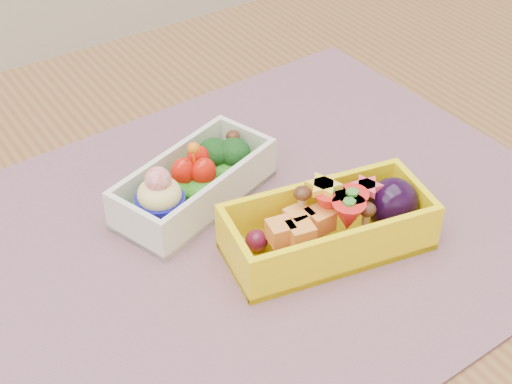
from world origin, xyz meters
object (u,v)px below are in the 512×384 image
placemat (252,231)px  bento_yellow (332,225)px  bento_white (194,183)px  table (283,283)px

placemat → bento_yellow: bearing=-51.9°
bento_white → bento_yellow: bento_white is taller
table → bento_white: bento_white is taller
table → placemat: placemat is taller
bento_yellow → bento_white: bearing=130.4°
placemat → bento_white: bearing=110.4°
table → bento_yellow: (0.00, -0.07, 0.13)m
table → placemat: (-0.04, -0.01, 0.10)m
table → bento_yellow: 0.15m
table → placemat: 0.11m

